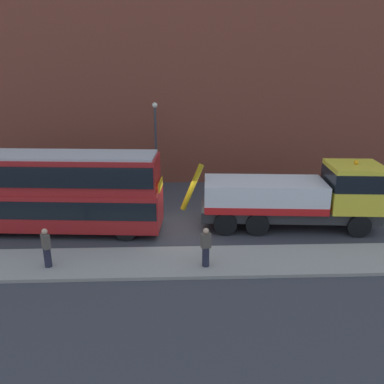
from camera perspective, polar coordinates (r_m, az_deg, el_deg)
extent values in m
plane|color=#38383D|center=(21.63, -1.45, -4.80)|extent=(120.00, 120.00, 0.00)
cube|color=gray|center=(17.79, -1.27, -9.78)|extent=(60.00, 2.80, 0.15)
cube|color=brown|center=(28.78, -1.83, 17.19)|extent=(60.00, 1.20, 16.00)
cube|color=#2D2D2D|center=(21.78, 13.30, -2.72)|extent=(9.14, 2.88, 0.55)
cube|color=yellow|center=(22.19, 21.69, 0.74)|extent=(2.79, 2.79, 2.30)
cube|color=black|center=(22.07, 21.82, 1.86)|extent=(2.82, 2.82, 0.90)
cube|color=silver|center=(21.24, 10.04, -0.24)|extent=(6.28, 3.05, 1.40)
cube|color=red|center=(21.41, 9.97, -1.56)|extent=(6.28, 3.10, 0.36)
cylinder|color=#B79914|center=(20.96, -0.01, 0.65)|extent=(1.25, 0.37, 2.52)
sphere|color=orange|center=(21.88, 22.07, 3.92)|extent=(0.24, 0.24, 0.24)
cylinder|color=black|center=(23.73, 20.60, -2.40)|extent=(1.18, 0.43, 1.16)
cylinder|color=black|center=(21.78, 22.36, -4.40)|extent=(1.18, 0.43, 1.16)
cylinder|color=black|center=(22.64, 8.50, -2.37)|extent=(1.18, 0.43, 1.16)
cylinder|color=black|center=(20.58, 9.15, -4.50)|extent=(1.18, 0.43, 1.16)
cylinder|color=black|center=(22.51, 4.45, -2.33)|extent=(1.18, 0.43, 1.16)
cylinder|color=black|center=(20.45, 4.68, -4.48)|extent=(1.18, 0.43, 1.16)
cube|color=#AD1E1E|center=(21.80, -18.94, -2.00)|extent=(11.16, 3.32, 1.90)
cube|color=#AD1E1E|center=(21.28, -19.42, 2.57)|extent=(10.93, 3.20, 1.70)
cube|color=black|center=(21.72, -19.00, -1.38)|extent=(11.05, 3.36, 0.90)
cube|color=black|center=(21.26, -19.45, 2.83)|extent=(10.83, 3.34, 1.00)
cube|color=#B2B2B2|center=(21.08, -19.67, 4.95)|extent=(10.70, 3.08, 0.12)
cube|color=yellow|center=(20.09, -4.44, 1.05)|extent=(0.17, 1.50, 0.44)
cylinder|color=black|center=(21.99, -8.20, -3.14)|extent=(1.06, 0.38, 1.04)
cylinder|color=black|center=(20.02, -9.28, -5.35)|extent=(1.06, 0.38, 1.04)
cylinder|color=black|center=(24.31, -25.16, -2.65)|extent=(1.06, 0.38, 1.04)
cylinder|color=#232333|center=(18.09, -19.61, -8.63)|extent=(0.42, 0.42, 0.85)
cube|color=brown|center=(17.79, -19.85, -6.51)|extent=(0.45, 0.48, 0.62)
sphere|color=tan|center=(17.62, -20.00, -5.23)|extent=(0.24, 0.24, 0.24)
cylinder|color=#232333|center=(17.13, 1.93, -9.06)|extent=(0.36, 0.36, 0.85)
cube|color=brown|center=(16.81, 1.96, -6.82)|extent=(0.45, 0.34, 0.62)
sphere|color=tan|center=(16.64, 1.98, -5.48)|extent=(0.24, 0.24, 0.24)
cylinder|color=#38383D|center=(27.19, -5.07, 5.94)|extent=(0.16, 0.16, 5.50)
sphere|color=#EAE5C6|center=(26.75, -5.24, 12.03)|extent=(0.36, 0.36, 0.36)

